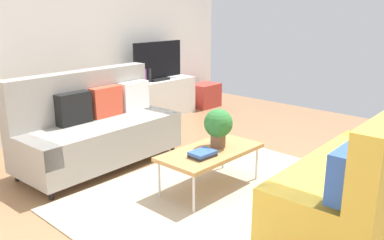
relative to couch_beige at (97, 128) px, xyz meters
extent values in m
plane|color=#936B47|center=(0.46, -1.38, -0.45)|extent=(7.68, 7.68, 0.00)
cube|color=white|center=(0.46, 1.42, 1.00)|extent=(6.40, 0.12, 2.90)
cube|color=tan|center=(0.34, -1.62, -0.45)|extent=(2.90, 2.20, 0.01)
cube|color=gray|center=(-0.01, -0.07, -0.13)|extent=(1.94, 0.93, 0.44)
cube|color=gray|center=(-0.02, 0.25, 0.37)|extent=(1.91, 0.29, 0.56)
cube|color=gray|center=(0.84, -0.03, -0.02)|extent=(0.24, 0.85, 0.22)
cube|color=gray|center=(-0.86, -0.11, -0.02)|extent=(0.24, 0.85, 0.22)
cylinder|color=black|center=(0.88, -0.37, -0.40)|extent=(0.05, 0.05, 0.10)
cylinder|color=black|center=(-0.86, -0.45, -0.40)|extent=(0.05, 0.05, 0.10)
cylinder|color=black|center=(0.84, 0.31, -0.40)|extent=(0.05, 0.05, 0.10)
cylinder|color=black|center=(-0.89, 0.22, -0.40)|extent=(0.05, 0.05, 0.10)
cube|color=white|center=(0.65, 0.10, 0.27)|extent=(0.41, 0.16, 0.36)
cube|color=#D84C33|center=(0.20, 0.08, 0.27)|extent=(0.41, 0.16, 0.36)
cube|color=black|center=(-0.25, 0.06, 0.27)|extent=(0.41, 0.16, 0.36)
cube|color=gold|center=(0.69, -2.77, -0.13)|extent=(1.94, 0.92, 0.44)
cube|color=gold|center=(-0.16, -2.81, -0.02)|extent=(0.24, 0.85, 0.22)
cylinder|color=black|center=(1.55, -2.40, -0.40)|extent=(0.05, 0.05, 0.10)
cube|color=#3359B2|center=(0.03, -2.94, 0.27)|extent=(0.41, 0.16, 0.36)
cube|color=#B7844C|center=(0.39, -1.42, -0.05)|extent=(1.10, 0.56, 0.04)
cylinder|color=silver|center=(-0.11, -1.19, -0.26)|extent=(0.02, 0.02, 0.38)
cylinder|color=silver|center=(0.89, -1.19, -0.26)|extent=(0.02, 0.02, 0.38)
cylinder|color=silver|center=(-0.11, -1.65, -0.26)|extent=(0.02, 0.02, 0.38)
cylinder|color=silver|center=(0.89, -1.65, -0.26)|extent=(0.02, 0.02, 0.38)
cube|color=silver|center=(1.95, 1.08, -0.13)|extent=(1.40, 0.44, 0.64)
cube|color=black|center=(1.95, 1.06, 0.21)|extent=(0.36, 0.20, 0.04)
cube|color=black|center=(1.95, 1.06, 0.53)|extent=(1.00, 0.05, 0.60)
cube|color=#B2382D|center=(3.05, 0.98, -0.23)|extent=(0.52, 0.40, 0.44)
cylinder|color=brown|center=(0.52, -1.41, 0.04)|extent=(0.16, 0.16, 0.14)
sphere|color=#2D7233|center=(0.52, -1.41, 0.22)|extent=(0.30, 0.30, 0.30)
cube|color=#262626|center=(0.19, -1.49, -0.02)|extent=(0.25, 0.19, 0.03)
cube|color=#3359B2|center=(0.19, -1.49, 0.01)|extent=(0.25, 0.19, 0.03)
cylinder|color=#33B29E|center=(1.37, 1.13, 0.26)|extent=(0.10, 0.10, 0.14)
cylinder|color=purple|center=(1.53, 1.04, 0.26)|extent=(0.06, 0.06, 0.15)
cylinder|color=purple|center=(1.65, 1.04, 0.30)|extent=(0.04, 0.04, 0.22)
cylinder|color=#262626|center=(1.74, 1.04, 0.30)|extent=(0.06, 0.06, 0.23)
camera|label=1|loc=(-2.54, -3.90, 1.36)|focal=37.57mm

